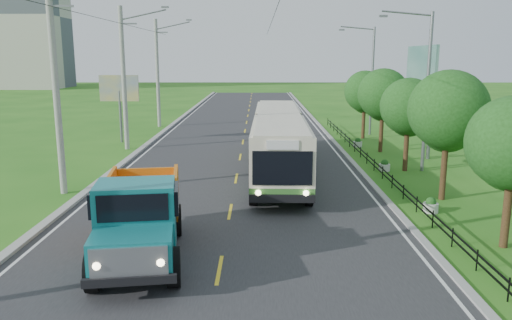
{
  "coord_description": "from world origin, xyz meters",
  "views": [
    {
      "loc": [
        1.22,
        -14.53,
        6.51
      ],
      "look_at": [
        1.11,
        7.86,
        1.9
      ],
      "focal_mm": 35.0,
      "sensor_mm": 36.0,
      "label": 1
    }
  ],
  "objects_px": {
    "tree_back": "(365,93)",
    "billboard_right": "(421,75)",
    "pole_far": "(158,73)",
    "streetlight_mid": "(425,86)",
    "streetlight_far": "(370,77)",
    "bus": "(279,137)",
    "planter_far": "(358,143)",
    "tree_third": "(448,114)",
    "planter_mid": "(384,166)",
    "tree_fifth": "(383,97)",
    "tree_fourth": "(409,109)",
    "planter_near": "(431,206)",
    "dump_truck": "(139,212)",
    "pole_mid": "(124,78)",
    "pole_near": "(57,88)",
    "billboard_left": "(119,93)"
  },
  "relations": [
    {
      "from": "planter_mid",
      "to": "bus",
      "type": "height_order",
      "value": "bus"
    },
    {
      "from": "bus",
      "to": "tree_third",
      "type": "bearing_deg",
      "value": -36.69
    },
    {
      "from": "pole_near",
      "to": "pole_far",
      "type": "bearing_deg",
      "value": 90.0
    },
    {
      "from": "billboard_left",
      "to": "pole_mid",
      "type": "bearing_deg",
      "value": -67.58
    },
    {
      "from": "pole_near",
      "to": "planter_far",
      "type": "xyz_separation_m",
      "value": [
        16.86,
        13.0,
        -4.81
      ]
    },
    {
      "from": "pole_mid",
      "to": "dump_truck",
      "type": "height_order",
      "value": "pole_mid"
    },
    {
      "from": "planter_far",
      "to": "tree_back",
      "type": "bearing_deg",
      "value": 73.12
    },
    {
      "from": "tree_fourth",
      "to": "planter_mid",
      "type": "distance_m",
      "value": 3.53
    },
    {
      "from": "streetlight_mid",
      "to": "planter_mid",
      "type": "relative_size",
      "value": 13.54
    },
    {
      "from": "pole_far",
      "to": "streetlight_far",
      "type": "distance_m",
      "value": 19.56
    },
    {
      "from": "tree_fifth",
      "to": "streetlight_far",
      "type": "bearing_deg",
      "value": 84.29
    },
    {
      "from": "streetlight_far",
      "to": "billboard_right",
      "type": "height_order",
      "value": "streetlight_far"
    },
    {
      "from": "planter_mid",
      "to": "dump_truck",
      "type": "relative_size",
      "value": 0.1
    },
    {
      "from": "planter_mid",
      "to": "bus",
      "type": "relative_size",
      "value": 0.04
    },
    {
      "from": "pole_far",
      "to": "dump_truck",
      "type": "height_order",
      "value": "pole_far"
    },
    {
      "from": "planter_mid",
      "to": "pole_far",
      "type": "bearing_deg",
      "value": 131.59
    },
    {
      "from": "tree_fifth",
      "to": "streetlight_far",
      "type": "relative_size",
      "value": 0.64
    },
    {
      "from": "streetlight_far",
      "to": "planter_far",
      "type": "height_order",
      "value": "streetlight_far"
    },
    {
      "from": "tree_fifth",
      "to": "dump_truck",
      "type": "bearing_deg",
      "value": -123.22
    },
    {
      "from": "pole_near",
      "to": "pole_far",
      "type": "xyz_separation_m",
      "value": [
        0.0,
        24.0,
        0.0
      ]
    },
    {
      "from": "tree_fifth",
      "to": "billboard_left",
      "type": "bearing_deg",
      "value": 168.72
    },
    {
      "from": "planter_mid",
      "to": "tree_third",
      "type": "bearing_deg",
      "value": -77.9
    },
    {
      "from": "tree_third",
      "to": "billboard_right",
      "type": "distance_m",
      "value": 12.18
    },
    {
      "from": "pole_mid",
      "to": "tree_fifth",
      "type": "xyz_separation_m",
      "value": [
        18.12,
        -0.86,
        -1.24
      ]
    },
    {
      "from": "billboard_right",
      "to": "bus",
      "type": "distance_m",
      "value": 12.09
    },
    {
      "from": "tree_fifth",
      "to": "dump_truck",
      "type": "height_order",
      "value": "tree_fifth"
    },
    {
      "from": "pole_mid",
      "to": "dump_truck",
      "type": "relative_size",
      "value": 1.45
    },
    {
      "from": "tree_fourth",
      "to": "planter_far",
      "type": "xyz_separation_m",
      "value": [
        -1.26,
        7.86,
        -3.3
      ]
    },
    {
      "from": "tree_back",
      "to": "planter_near",
      "type": "bearing_deg",
      "value": -93.57
    },
    {
      "from": "tree_third",
      "to": "billboard_left",
      "type": "relative_size",
      "value": 1.15
    },
    {
      "from": "pole_mid",
      "to": "bus",
      "type": "xyz_separation_m",
      "value": [
        10.64,
        -7.04,
        -3.11
      ]
    },
    {
      "from": "tree_fourth",
      "to": "planter_far",
      "type": "bearing_deg",
      "value": 99.08
    },
    {
      "from": "tree_fifth",
      "to": "tree_fourth",
      "type": "bearing_deg",
      "value": -90.0
    },
    {
      "from": "streetlight_mid",
      "to": "tree_fourth",
      "type": "bearing_deg",
      "value": 169.85
    },
    {
      "from": "tree_back",
      "to": "billboard_right",
      "type": "bearing_deg",
      "value": -68.3
    },
    {
      "from": "pole_near",
      "to": "tree_third",
      "type": "bearing_deg",
      "value": -2.71
    },
    {
      "from": "pole_near",
      "to": "billboard_right",
      "type": "relative_size",
      "value": 1.37
    },
    {
      "from": "pole_far",
      "to": "bus",
      "type": "xyz_separation_m",
      "value": [
        10.64,
        -19.04,
        -3.11
      ]
    },
    {
      "from": "streetlight_far",
      "to": "pole_far",
      "type": "bearing_deg",
      "value": 165.19
    },
    {
      "from": "tree_third",
      "to": "planter_mid",
      "type": "bearing_deg",
      "value": 102.1
    },
    {
      "from": "tree_third",
      "to": "billboard_right",
      "type": "relative_size",
      "value": 0.82
    },
    {
      "from": "tree_fourth",
      "to": "billboard_right",
      "type": "distance_m",
      "value": 6.59
    },
    {
      "from": "tree_back",
      "to": "billboard_right",
      "type": "distance_m",
      "value": 6.82
    },
    {
      "from": "tree_third",
      "to": "tree_fourth",
      "type": "relative_size",
      "value": 1.11
    },
    {
      "from": "pole_far",
      "to": "streetlight_mid",
      "type": "height_order",
      "value": "pole_far"
    },
    {
      "from": "pole_far",
      "to": "billboard_right",
      "type": "height_order",
      "value": "pole_far"
    },
    {
      "from": "streetlight_mid",
      "to": "billboard_right",
      "type": "height_order",
      "value": "streetlight_mid"
    },
    {
      "from": "pole_far",
      "to": "planter_far",
      "type": "xyz_separation_m",
      "value": [
        16.86,
        -11.0,
        -4.81
      ]
    },
    {
      "from": "dump_truck",
      "to": "tree_fourth",
      "type": "bearing_deg",
      "value": 38.05
    },
    {
      "from": "bus",
      "to": "pole_near",
      "type": "bearing_deg",
      "value": -153.8
    }
  ]
}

